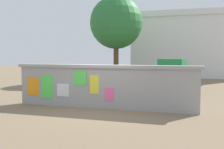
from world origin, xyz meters
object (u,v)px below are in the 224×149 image
object	(u,v)px
auto_rickshaw_truck	(153,77)
bicycle_near	(77,86)
motorcycle	(96,89)
tree_roadside	(116,23)
person_walking	(55,79)

from	to	relation	value
auto_rickshaw_truck	bicycle_near	world-z (taller)	auto_rickshaw_truck
motorcycle	tree_roadside	distance (m)	9.45
auto_rickshaw_truck	bicycle_near	bearing A→B (deg)	-170.63
motorcycle	person_walking	distance (m)	1.99
person_walking	bicycle_near	bearing A→B (deg)	95.15
tree_roadside	auto_rickshaw_truck	bearing A→B (deg)	-57.64
auto_rickshaw_truck	tree_roadside	distance (m)	7.94
motorcycle	auto_rickshaw_truck	bearing A→B (deg)	46.40
person_walking	auto_rickshaw_truck	bearing A→B (deg)	42.91
bicycle_near	person_walking	world-z (taller)	person_walking
motorcycle	bicycle_near	bearing A→B (deg)	135.63
motorcycle	person_walking	xyz separation A→B (m)	(-1.54, -1.15, 0.52)
bicycle_near	tree_roadside	world-z (taller)	tree_roadside
bicycle_near	motorcycle	bearing A→B (deg)	-44.37
motorcycle	bicycle_near	distance (m)	2.52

